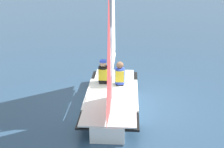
{
  "coord_description": "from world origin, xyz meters",
  "views": [
    {
      "loc": [
        -7.97,
        2.29,
        4.21
      ],
      "look_at": [
        0.0,
        0.0,
        1.02
      ],
      "focal_mm": 50.0,
      "sensor_mm": 36.0,
      "label": 1
    }
  ],
  "objects": [
    {
      "name": "sailboat_main",
      "position": [
        0.03,
        -0.01,
        0.76
      ],
      "size": [
        4.19,
        2.73,
        5.29
      ],
      "rotation": [
        0.0,
        0.0,
        2.8
      ],
      "color": "white",
      "rests_on": "ground_plane"
    },
    {
      "name": "ground_plane",
      "position": [
        0.0,
        0.0,
        0.0
      ],
      "size": [
        260.0,
        260.0,
        0.0
      ],
      "primitive_type": "plane",
      "color": "#2D4C6B"
    },
    {
      "name": "sailor_crew",
      "position": [
        0.86,
        0.04,
        0.63
      ],
      "size": [
        0.41,
        0.38,
        1.16
      ],
      "rotation": [
        0.0,
        0.0,
        2.8
      ],
      "color": "black",
      "rests_on": "ground_plane"
    },
    {
      "name": "sailor_helm",
      "position": [
        0.58,
        -0.42,
        0.62
      ],
      "size": [
        0.41,
        0.38,
        1.16
      ],
      "rotation": [
        0.0,
        0.0,
        2.8
      ],
      "color": "black",
      "rests_on": "ground_plane"
    }
  ]
}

